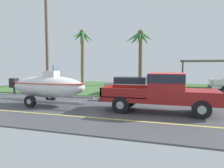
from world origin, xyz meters
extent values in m
cube|color=#424247|center=(0.00, 0.00, -0.03)|extent=(36.00, 8.00, 0.06)
cube|color=#3D6633|center=(0.00, 11.00, 0.00)|extent=(36.00, 14.00, 0.11)
cube|color=#DBCC4C|center=(0.00, -1.80, 0.00)|extent=(34.20, 0.12, 0.01)
cube|color=maroon|center=(-0.31, 0.29, 0.63)|extent=(5.37, 1.95, 0.22)
cube|color=maroon|center=(1.62, 0.29, 0.93)|extent=(1.50, 1.95, 0.38)
cube|color=maroon|center=(0.06, 0.29, 1.31)|extent=(1.61, 1.95, 1.15)
cube|color=black|center=(0.06, 0.29, 1.66)|extent=(1.63, 1.97, 0.38)
cube|color=#621111|center=(-1.87, 0.29, 0.76)|extent=(2.26, 1.95, 0.04)
cube|color=maroon|center=(-1.87, 1.22, 0.96)|extent=(2.26, 0.08, 0.45)
cube|color=maroon|center=(-1.87, -0.65, 0.96)|extent=(2.26, 0.08, 0.45)
cube|color=maroon|center=(-2.96, 0.29, 0.96)|extent=(0.08, 1.95, 0.45)
cube|color=#333338|center=(-3.06, 0.29, 0.57)|extent=(0.12, 1.75, 0.16)
sphere|color=#B2B2B7|center=(-3.18, 0.29, 0.62)|extent=(0.10, 0.10, 0.10)
cylinder|color=black|center=(1.54, 1.15, 0.40)|extent=(0.80, 0.28, 0.80)
cylinder|color=#9E9EA3|center=(1.54, 1.15, 0.40)|extent=(0.36, 0.29, 0.36)
cylinder|color=black|center=(1.54, -0.57, 0.40)|extent=(0.80, 0.28, 0.80)
cylinder|color=#9E9EA3|center=(1.54, -0.57, 0.40)|extent=(0.36, 0.29, 0.36)
cylinder|color=black|center=(-1.99, 1.15, 0.40)|extent=(0.80, 0.28, 0.80)
cylinder|color=#9E9EA3|center=(-1.99, 1.15, 0.40)|extent=(0.36, 0.29, 0.36)
cylinder|color=black|center=(-1.99, -0.57, 0.40)|extent=(0.80, 0.28, 0.80)
cylinder|color=#9E9EA3|center=(-1.99, -0.57, 0.40)|extent=(0.36, 0.29, 0.36)
cube|color=gray|center=(-3.63, 0.29, 0.38)|extent=(0.90, 0.10, 0.08)
cube|color=gray|center=(-6.54, 1.19, 0.38)|extent=(4.91, 0.12, 0.10)
cube|color=gray|center=(-6.54, -0.61, 0.38)|extent=(4.91, 0.12, 0.10)
cylinder|color=black|center=(-7.03, 1.25, 0.32)|extent=(0.64, 0.22, 0.64)
cylinder|color=#9E9EA3|center=(-7.03, 1.25, 0.32)|extent=(0.29, 0.23, 0.29)
cylinder|color=black|center=(-7.03, -0.67, 0.32)|extent=(0.64, 0.22, 0.64)
cylinder|color=#9E9EA3|center=(-7.03, -0.67, 0.32)|extent=(0.29, 0.23, 0.29)
ellipsoid|color=white|center=(-6.54, 0.29, 1.05)|extent=(4.57, 1.64, 1.24)
ellipsoid|color=#B22626|center=(-6.54, 0.29, 1.27)|extent=(4.66, 1.67, 0.12)
cube|color=silver|center=(-6.31, 0.29, 1.62)|extent=(0.70, 0.60, 0.65)
cube|color=slate|center=(-6.01, 0.29, 2.10)|extent=(0.06, 0.56, 0.36)
cube|color=black|center=(-8.94, 0.29, 1.20)|extent=(0.36, 0.44, 0.56)
cylinder|color=#4C4C51|center=(-8.94, 0.29, 0.86)|extent=(0.12, 0.12, 0.68)
cylinder|color=silver|center=(-4.48, 0.29, 1.55)|extent=(0.04, 0.04, 0.50)
cube|color=silver|center=(4.01, 9.35, 0.96)|extent=(2.20, 0.08, 0.45)
cube|color=silver|center=(2.95, 8.41, 0.96)|extent=(0.08, 1.95, 0.45)
cube|color=#333338|center=(2.85, 8.41, 0.57)|extent=(0.12, 1.75, 0.16)
sphere|color=#B2B2B7|center=(2.73, 8.41, 0.62)|extent=(0.10, 0.10, 0.10)
cylinder|color=black|center=(3.90, 9.27, 0.40)|extent=(0.80, 0.28, 0.80)
cylinder|color=#9E9EA3|center=(3.90, 9.27, 0.40)|extent=(0.36, 0.29, 0.36)
cube|color=#99999E|center=(-2.78, 6.19, 0.53)|extent=(4.37, 1.78, 0.70)
cube|color=black|center=(-3.00, 6.19, 1.13)|extent=(2.45, 1.63, 0.50)
cylinder|color=black|center=(-1.29, 6.99, 0.33)|extent=(0.66, 0.22, 0.66)
cylinder|color=#9E9EA3|center=(-1.29, 6.99, 0.33)|extent=(0.30, 0.23, 0.30)
cylinder|color=black|center=(-1.29, 5.39, 0.33)|extent=(0.66, 0.22, 0.66)
cylinder|color=#9E9EA3|center=(-1.29, 5.39, 0.33)|extent=(0.30, 0.23, 0.30)
cylinder|color=black|center=(-4.27, 6.99, 0.33)|extent=(0.66, 0.22, 0.66)
cylinder|color=#9E9EA3|center=(-4.27, 6.99, 0.33)|extent=(0.30, 0.23, 0.30)
cylinder|color=black|center=(-4.27, 5.39, 0.33)|extent=(0.66, 0.22, 0.66)
cylinder|color=#9E9EA3|center=(-4.27, 5.39, 0.33)|extent=(0.30, 0.23, 0.30)
cylinder|color=#4C4238|center=(0.80, 15.61, 1.33)|extent=(0.14, 0.14, 2.66)
cylinder|color=#4C4238|center=(0.80, 11.55, 1.33)|extent=(0.14, 0.14, 2.66)
cube|color=#6B665B|center=(4.25, 13.58, 2.73)|extent=(7.40, 4.56, 0.14)
cylinder|color=brown|center=(-10.48, 13.01, 3.09)|extent=(0.41, 0.66, 6.19)
cone|color=#2D6B2D|center=(-9.82, 13.06, 5.60)|extent=(1.56, 0.45, 1.40)
cone|color=#2D6B2D|center=(-10.26, 13.44, 5.56)|extent=(0.98, 1.35, 1.49)
cone|color=#2D6B2D|center=(-10.92, 13.60, 5.45)|extent=(1.33, 1.63, 1.72)
cone|color=#2D6B2D|center=(-10.99, 12.95, 5.69)|extent=(1.33, 0.54, 1.25)
cone|color=#2D6B2D|center=(-10.80, 12.29, 5.79)|extent=(1.01, 1.73, 1.08)
cone|color=#2D6B2D|center=(-10.08, 12.26, 5.55)|extent=(1.30, 1.94, 1.60)
sphere|color=brown|center=(-10.48, 13.01, 6.17)|extent=(0.66, 0.66, 0.66)
cylinder|color=brown|center=(-3.94, 14.98, 3.05)|extent=(0.44, 0.47, 6.11)
cone|color=#387A38|center=(-3.27, 15.01, 5.65)|extent=(1.60, 0.49, 1.27)
cone|color=#387A38|center=(-3.58, 15.33, 5.44)|extent=(1.22, 1.20, 1.56)
cone|color=#387A38|center=(-3.87, 15.59, 5.73)|extent=(0.56, 1.48, 1.09)
cone|color=#387A38|center=(-4.29, 15.64, 5.55)|extent=(1.17, 1.72, 1.44)
cone|color=#387A38|center=(-4.52, 15.22, 5.45)|extent=(1.50, 0.87, 1.53)
cone|color=#387A38|center=(-4.79, 14.67, 5.55)|extent=(2.04, 1.08, 1.46)
cone|color=#387A38|center=(-4.41, 14.36, 5.39)|extent=(1.42, 1.70, 1.72)
cone|color=#387A38|center=(-3.89, 14.42, 5.51)|extent=(0.40, 1.34, 1.38)
cone|color=#387A38|center=(-3.40, 14.50, 5.35)|extent=(1.49, 1.39, 1.74)
sphere|color=brown|center=(-3.94, 14.98, 6.10)|extent=(0.70, 0.70, 0.70)
cylinder|color=brown|center=(-9.65, 4.77, 4.47)|extent=(0.24, 0.24, 8.94)
camera|label=1|loc=(0.69, -10.19, 2.22)|focal=34.39mm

